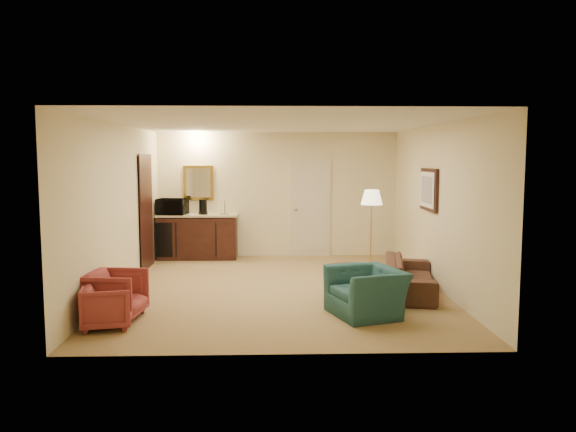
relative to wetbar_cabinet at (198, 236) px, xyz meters
name	(u,v)px	position (x,y,z in m)	size (l,w,h in m)	color
ground	(280,288)	(1.65, -2.72, -0.46)	(6.00, 6.00, 0.00)	#96764C
room_walls	(273,179)	(1.55, -1.95, 1.26)	(5.02, 6.01, 2.61)	beige
wetbar_cabinet	(198,236)	(0.00, 0.00, 0.00)	(1.64, 0.58, 0.92)	#351710
sofa	(410,270)	(3.63, -3.09, -0.10)	(1.84, 0.54, 0.72)	black
teal_armchair	(366,284)	(2.77, -4.26, -0.04)	(0.96, 0.62, 0.84)	#205251
rose_chair_near	(107,304)	(-0.50, -4.72, -0.16)	(0.57, 0.54, 0.59)	brown
rose_chair_far	(116,292)	(-0.50, -4.32, -0.11)	(0.67, 0.63, 0.69)	brown
coffee_table	(354,282)	(2.72, -3.42, -0.21)	(0.87, 0.59, 0.50)	black
floor_lamp	(371,230)	(3.35, -1.32, 0.29)	(0.40, 0.40, 1.50)	#CA8E43
waste_bin	(229,251)	(0.65, -0.07, -0.30)	(0.26, 0.26, 0.32)	black
microwave	(172,205)	(-0.50, -0.07, 0.66)	(0.58, 0.32, 0.40)	black
coffee_maker	(203,207)	(0.12, -0.03, 0.61)	(0.16, 0.16, 0.31)	black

